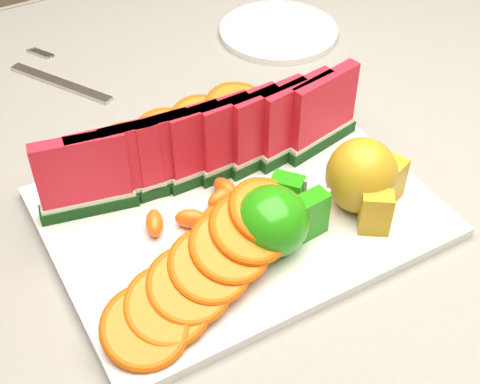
{
  "coord_description": "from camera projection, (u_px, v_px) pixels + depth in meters",
  "views": [
    {
      "loc": [
        -0.31,
        -0.54,
        1.28
      ],
      "look_at": [
        -0.07,
        -0.1,
        0.81
      ],
      "focal_mm": 50.0,
      "sensor_mm": 36.0,
      "label": 1
    }
  ],
  "objects": [
    {
      "name": "table",
      "position": [
        245.0,
        214.0,
        0.88
      ],
      "size": [
        1.4,
        0.9,
        0.75
      ],
      "color": "#482A18",
      "rests_on": "ground"
    },
    {
      "name": "tablecloth",
      "position": [
        246.0,
        179.0,
        0.84
      ],
      "size": [
        1.53,
        1.03,
        0.2
      ],
      "color": "gray",
      "rests_on": "table"
    },
    {
      "name": "platter",
      "position": [
        239.0,
        212.0,
        0.73
      ],
      "size": [
        0.4,
        0.3,
        0.01
      ],
      "color": "silver",
      "rests_on": "tablecloth"
    },
    {
      "name": "apple_cluster",
      "position": [
        276.0,
        218.0,
        0.67
      ],
      "size": [
        0.12,
        0.1,
        0.07
      ],
      "color": "#367C19",
      "rests_on": "platter"
    },
    {
      "name": "pear_cluster",
      "position": [
        364.0,
        178.0,
        0.7
      ],
      "size": [
        0.1,
        0.1,
        0.08
      ],
      "color": "#9B6115",
      "rests_on": "platter"
    },
    {
      "name": "side_plate",
      "position": [
        279.0,
        31.0,
        1.02
      ],
      "size": [
        0.19,
        0.19,
        0.01
      ],
      "color": "silver",
      "rests_on": "tablecloth"
    },
    {
      "name": "fork",
      "position": [
        58.0,
        80.0,
        0.92
      ],
      "size": [
        0.1,
        0.19,
        0.0
      ],
      "color": "silver",
      "rests_on": "tablecloth"
    },
    {
      "name": "watermelon_row",
      "position": [
        210.0,
        144.0,
        0.73
      ],
      "size": [
        0.39,
        0.07,
        0.1
      ],
      "color": "#0C3816",
      "rests_on": "platter"
    },
    {
      "name": "orange_fan_front",
      "position": [
        210.0,
        266.0,
        0.63
      ],
      "size": [
        0.26,
        0.15,
        0.06
      ],
      "color": "red",
      "rests_on": "platter"
    },
    {
      "name": "orange_fan_back",
      "position": [
        170.0,
        138.0,
        0.78
      ],
      "size": [
        0.3,
        0.12,
        0.05
      ],
      "color": "red",
      "rests_on": "platter"
    },
    {
      "name": "tangerine_segments",
      "position": [
        220.0,
        203.0,
        0.71
      ],
      "size": [
        0.17,
        0.07,
        0.02
      ],
      "color": "orange",
      "rests_on": "platter"
    }
  ]
}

